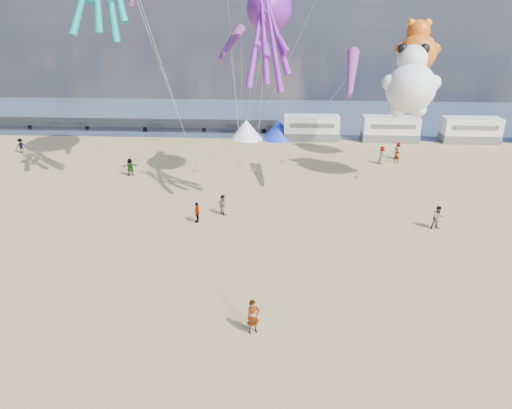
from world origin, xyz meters
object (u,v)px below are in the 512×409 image
sandbag_b (255,170)px  kite_teddy_orange (417,53)px  tent_blue (279,130)px  motorhome_1 (390,129)px  kite_octopus_purple (269,9)px  beachgoer_2 (21,146)px  sandbag_d (284,161)px  beachgoer_4 (130,167)px  sandbag_c (359,177)px  windsock_right (230,44)px  motorhome_2 (471,130)px  beachgoer_7 (223,205)px  beachgoer_5 (397,156)px  sandbag_a (198,171)px  windsock_mid (352,73)px  standing_person (253,317)px  sandbag_e (242,162)px  kite_panda (411,88)px  tent_white (246,129)px  beachgoer_6 (382,155)px  beachgoer_3 (197,212)px  beachgoer_0 (398,151)px  motorhome_0 (311,128)px  beachgoer_1 (438,218)px

sandbag_b → kite_teddy_orange: kite_teddy_orange is taller
tent_blue → kite_teddy_orange: bearing=-37.0°
motorhome_1 → kite_octopus_purple: size_ratio=0.69×
beachgoer_2 → sandbag_d: bearing=126.1°
beachgoer_4 → sandbag_c: beachgoer_4 is taller
motorhome_1 → windsock_right: windsock_right is taller
motorhome_2 → beachgoer_7: bearing=-138.4°
beachgoer_5 → beachgoer_7: bearing=-127.6°
sandbag_b → windsock_right: size_ratio=0.10×
beachgoer_4 → beachgoer_5: bearing=171.2°
motorhome_2 → sandbag_a: 33.53m
motorhome_2 → beachgoer_2: size_ratio=4.08×
kite_teddy_orange → windsock_right: 17.87m
sandbag_c → sandbag_d: size_ratio=1.00×
beachgoer_2 → beachgoer_7: size_ratio=1.05×
sandbag_b → windsock_mid: bearing=-38.0°
standing_person → sandbag_c: size_ratio=3.47×
tent_blue → sandbag_e: size_ratio=8.00×
kite_panda → tent_white: bearing=146.1°
tent_blue → beachgoer_5: size_ratio=2.64×
beachgoer_6 → windsock_mid: 13.84m
beachgoer_6 → sandbag_d: size_ratio=3.66×
beachgoer_4 → sandbag_c: (21.56, 0.57, -0.73)m
motorhome_2 → beachgoer_6: 15.67m
motorhome_1 → sandbag_d: (-12.74, -9.82, -1.39)m
sandbag_e → kite_teddy_orange: kite_teddy_orange is taller
sandbag_d → windsock_mid: bearing=-61.3°
beachgoer_3 → tent_blue: bearing=172.0°
kite_octopus_purple → windsock_right: bearing=120.2°
beachgoer_6 → beachgoer_7: bearing=119.5°
sandbag_b → sandbag_c: same height
sandbag_c → beachgoer_5: bearing=49.3°
standing_person → beachgoer_6: size_ratio=0.95×
beachgoer_0 → sandbag_b: size_ratio=3.65×
motorhome_2 → beachgoer_0: 12.98m
beachgoer_2 → sandbag_c: beachgoer_2 is taller
motorhome_2 → kite_panda: bearing=-127.2°
motorhome_0 → beachgoer_3: 27.11m
tent_white → sandbag_e: bearing=-87.9°
sandbag_b → sandbag_c: 9.99m
tent_blue → sandbag_e: (-3.62, -10.45, -1.09)m
beachgoer_2 → kite_octopus_purple: 32.41m
beachgoer_5 → sandbag_e: 16.03m
beachgoer_1 → beachgoer_6: size_ratio=0.94×
motorhome_1 → kite_octopus_purple: (-14.16, -17.78, 13.00)m
sandbag_d → kite_octopus_purple: size_ratio=0.05×
beachgoer_4 → kite_teddy_orange: size_ratio=0.28×
beachgoer_7 → motorhome_1: bearing=-80.9°
tent_blue → sandbag_d: (0.76, -9.82, -1.09)m
beachgoer_3 → beachgoer_4: 13.19m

